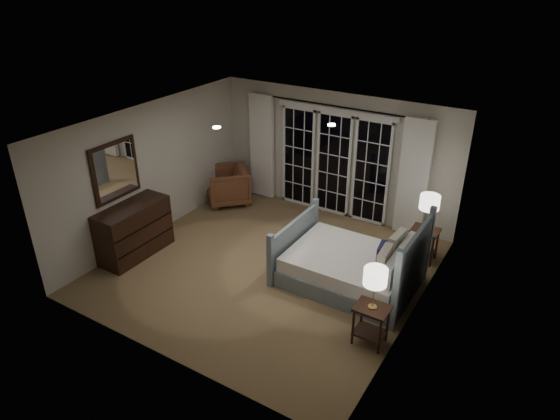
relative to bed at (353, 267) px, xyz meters
The scene contains 20 objects.
floor 1.49m from the bed, 166.62° to the right, with size 5.00×5.00×0.00m, color olive.
ceiling 2.63m from the bed, 166.62° to the right, with size 5.00×5.00×0.00m, color white.
wall_left 4.04m from the bed, behind, with size 0.02×5.00×2.50m, color beige.
wall_right 1.47m from the bed, 17.38° to the right, with size 0.02×5.00×2.50m, color beige.
wall_back 2.75m from the bed, 123.30° to the left, with size 5.00×0.02×2.50m, color beige.
wall_front 3.31m from the bed, 116.58° to the right, with size 5.00×0.02×2.50m, color beige.
french_doors 2.67m from the bed, 123.80° to the left, with size 2.50×0.04×2.20m.
curtain_rod 3.16m from the bed, 124.55° to the left, with size 0.03×0.03×3.50m, color black.
curtain_left 3.78m from the bed, 146.37° to the left, with size 0.55×0.10×2.25m, color white.
curtain_right 2.22m from the bed, 83.58° to the left, with size 0.55×0.10×2.25m, color white.
downlight_a 2.28m from the bed, 157.09° to the left, with size 0.12×0.12×0.01m, color white.
downlight_b 3.06m from the bed, 159.93° to the right, with size 0.12×0.12×0.01m, color white.
bed is the anchor object (origin of this frame).
nightstand_left 1.40m from the bed, 56.20° to the right, with size 0.45×0.36×0.59m.
nightstand_right 1.50m from the bed, 59.80° to the left, with size 0.46×0.37×0.60m.
lamp_left 1.60m from the bed, 56.20° to the right, with size 0.31×0.31×0.61m.
lamp_right 1.69m from the bed, 59.80° to the left, with size 0.33×0.33×0.64m.
armchair 3.78m from the bed, 158.74° to the left, with size 0.84×0.87×0.79m, color brown.
dresser 3.84m from the bed, 162.11° to the right, with size 0.57×1.34×0.95m.
mirror 4.24m from the bed, 163.13° to the right, with size 0.05×0.85×1.00m.
Camera 1 is at (3.93, -6.00, 4.74)m, focal length 32.00 mm.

